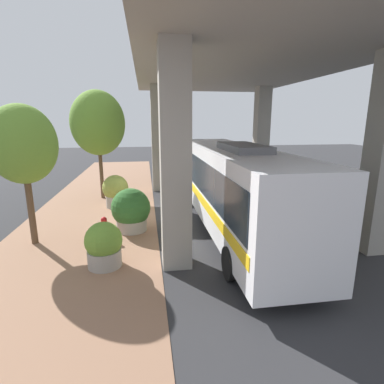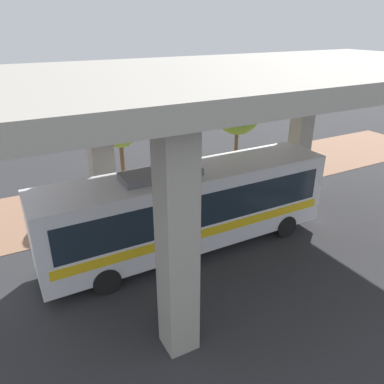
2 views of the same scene
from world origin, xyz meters
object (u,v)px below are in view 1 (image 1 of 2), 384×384
object	(u,v)px
street_tree_near	(98,123)
planter_back	(104,245)
fire_hydrant	(104,228)
street_tree_far	(23,145)
planter_front	(131,211)
bus	(232,184)
planter_middle	(116,191)

from	to	relation	value
street_tree_near	planter_back	bearing A→B (deg)	-82.26
fire_hydrant	street_tree_far	world-z (taller)	street_tree_far
planter_back	street_tree_far	xyz separation A→B (m)	(-2.87, 2.31, 2.99)
planter_front	street_tree_far	world-z (taller)	street_tree_far
planter_front	street_tree_far	bearing A→B (deg)	-167.22
street_tree_far	bus	bearing A→B (deg)	1.60
fire_hydrant	planter_middle	size ratio (longest dim) A/B	0.53
bus	planter_middle	distance (m)	6.80
fire_hydrant	planter_front	world-z (taller)	planter_front
street_tree_near	planter_middle	bearing A→B (deg)	-65.42
bus	street_tree_far	xyz separation A→B (m)	(-7.73, -0.22, 1.69)
fire_hydrant	planter_back	world-z (taller)	planter_back
bus	planter_middle	size ratio (longest dim) A/B	6.85
planter_middle	street_tree_far	size ratio (longest dim) A/B	0.34
planter_back	planter_front	bearing A→B (deg)	77.08
planter_middle	street_tree_near	xyz separation A→B (m)	(-0.97, 2.13, 3.50)
bus	street_tree_near	world-z (taller)	street_tree_near
street_tree_near	street_tree_far	world-z (taller)	street_tree_near
fire_hydrant	planter_back	distance (m)	2.35
fire_hydrant	bus	bearing A→B (deg)	2.31
planter_middle	street_tree_far	xyz separation A→B (m)	(-2.62, -4.56, 2.81)
bus	planter_back	world-z (taller)	bus
bus	planter_front	bearing A→B (deg)	171.82
planter_middle	planter_front	bearing A→B (deg)	-75.55
planter_back	street_tree_far	distance (m)	4.74
fire_hydrant	planter_middle	distance (m)	4.57
fire_hydrant	planter_front	size ratio (longest dim) A/B	0.51
planter_back	street_tree_near	bearing A→B (deg)	97.74
bus	planter_front	size ratio (longest dim) A/B	6.56
planter_middle	street_tree_near	bearing A→B (deg)	114.58
planter_middle	planter_back	world-z (taller)	planter_middle
planter_front	planter_back	size ratio (longest dim) A/B	1.23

